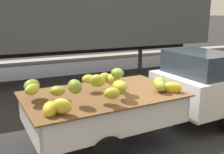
% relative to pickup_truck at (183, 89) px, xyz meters
% --- Properties ---
extents(ground, '(220.00, 220.00, 0.00)m').
position_rel_pickup_truck_xyz_m(ground, '(-0.67, -0.23, -0.89)').
color(ground, '#28282B').
extents(curb_strip, '(80.00, 0.80, 0.16)m').
position_rel_pickup_truck_xyz_m(curb_strip, '(-0.67, 9.20, -0.81)').
color(curb_strip, gray).
rests_on(curb_strip, ground).
extents(pickup_truck, '(5.36, 2.15, 1.70)m').
position_rel_pickup_truck_xyz_m(pickup_truck, '(0.00, 0.00, 0.00)').
color(pickup_truck, white).
rests_on(pickup_truck, ground).
extents(semi_trailer, '(12.00, 2.70, 3.95)m').
position_rel_pickup_truck_xyz_m(semi_trailer, '(-1.23, 5.67, 1.65)').
color(semi_trailer, '#4C5156').
rests_on(semi_trailer, ground).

